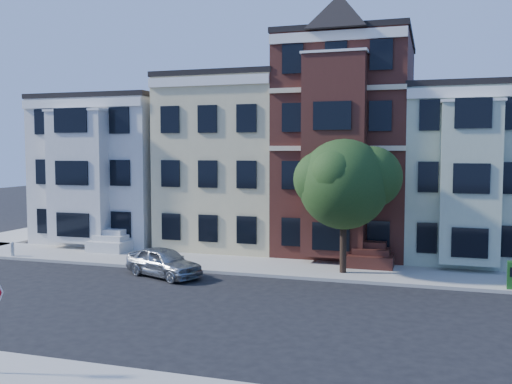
% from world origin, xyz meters
% --- Properties ---
extents(ground, '(120.00, 120.00, 0.00)m').
position_xyz_m(ground, '(0.00, 0.00, 0.00)').
color(ground, black).
extents(far_sidewalk, '(60.00, 4.00, 0.15)m').
position_xyz_m(far_sidewalk, '(0.00, 8.00, 0.07)').
color(far_sidewalk, '#9E9B93').
rests_on(far_sidewalk, ground).
extents(house_white, '(8.00, 9.00, 9.00)m').
position_xyz_m(house_white, '(-15.00, 14.50, 4.50)').
color(house_white, silver).
rests_on(house_white, ground).
extents(house_yellow, '(7.00, 9.00, 10.00)m').
position_xyz_m(house_yellow, '(-7.00, 14.50, 5.00)').
color(house_yellow, beige).
rests_on(house_yellow, ground).
extents(house_brown, '(7.00, 9.00, 12.00)m').
position_xyz_m(house_brown, '(0.00, 14.50, 6.00)').
color(house_brown, '#401B15').
rests_on(house_brown, ground).
extents(house_green, '(6.00, 9.00, 9.00)m').
position_xyz_m(house_green, '(6.50, 14.50, 4.50)').
color(house_green, '#A9B89D').
rests_on(house_green, ground).
extents(street_tree, '(8.46, 8.46, 7.76)m').
position_xyz_m(street_tree, '(0.84, 7.46, 4.03)').
color(street_tree, '#27481B').
rests_on(street_tree, far_sidewalk).
extents(parked_car, '(4.39, 3.10, 1.39)m').
position_xyz_m(parked_car, '(-7.12, 4.73, 0.69)').
color(parked_car, '#9CA0A4').
rests_on(parked_car, ground).
extents(fire_hydrant, '(0.28, 0.28, 0.62)m').
position_xyz_m(fire_hydrant, '(-17.00, 6.30, 0.46)').
color(fire_hydrant, beige).
rests_on(fire_hydrant, far_sidewalk).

